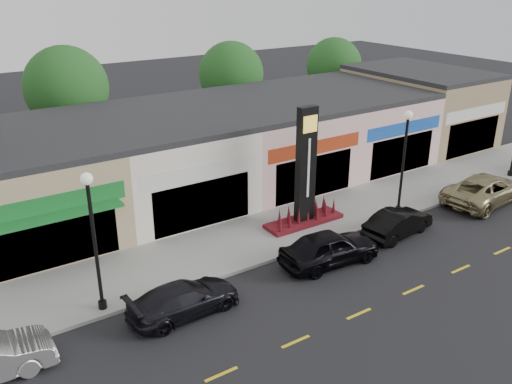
{
  "coord_description": "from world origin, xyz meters",
  "views": [
    {
      "loc": [
        -12.7,
        -15.17,
        12.03
      ],
      "look_at": [
        -0.04,
        4.0,
        2.59
      ],
      "focal_mm": 38.0,
      "sensor_mm": 36.0,
      "label": 1
    }
  ],
  "objects_px": {
    "pylon_sign": "(305,184)",
    "lamp_east_near": "(404,152)",
    "lamp_west_near": "(93,229)",
    "car_black_sedan": "(329,248)",
    "car_black_conv": "(398,223)",
    "car_gold_suv": "(485,189)",
    "car_dark_sedan": "(184,299)"
  },
  "relations": [
    {
      "from": "car_gold_suv",
      "to": "car_black_conv",
      "type": "bearing_deg",
      "value": 85.14
    },
    {
      "from": "pylon_sign",
      "to": "lamp_east_near",
      "type": "bearing_deg",
      "value": -18.75
    },
    {
      "from": "lamp_east_near",
      "to": "car_black_sedan",
      "type": "xyz_separation_m",
      "value": [
        -6.46,
        -1.95,
        -2.7
      ]
    },
    {
      "from": "car_gold_suv",
      "to": "pylon_sign",
      "type": "bearing_deg",
      "value": 66.26
    },
    {
      "from": "lamp_east_near",
      "to": "car_black_sedan",
      "type": "height_order",
      "value": "lamp_east_near"
    },
    {
      "from": "car_black_sedan",
      "to": "car_gold_suv",
      "type": "bearing_deg",
      "value": -83.25
    },
    {
      "from": "car_dark_sedan",
      "to": "lamp_west_near",
      "type": "bearing_deg",
      "value": 50.99
    },
    {
      "from": "lamp_west_near",
      "to": "car_gold_suv",
      "type": "relative_size",
      "value": 0.97
    },
    {
      "from": "car_dark_sedan",
      "to": "car_black_sedan",
      "type": "relative_size",
      "value": 0.96
    },
    {
      "from": "car_black_conv",
      "to": "car_gold_suv",
      "type": "xyz_separation_m",
      "value": [
        7.06,
        0.19,
        0.12
      ]
    },
    {
      "from": "lamp_east_near",
      "to": "lamp_west_near",
      "type": "bearing_deg",
      "value": 180.0
    },
    {
      "from": "car_dark_sedan",
      "to": "car_gold_suv",
      "type": "height_order",
      "value": "car_gold_suv"
    },
    {
      "from": "lamp_east_near",
      "to": "pylon_sign",
      "type": "relative_size",
      "value": 0.91
    },
    {
      "from": "pylon_sign",
      "to": "car_dark_sedan",
      "type": "height_order",
      "value": "pylon_sign"
    },
    {
      "from": "pylon_sign",
      "to": "car_dark_sedan",
      "type": "bearing_deg",
      "value": -157.33
    },
    {
      "from": "car_black_conv",
      "to": "car_black_sedan",
      "type": "bearing_deg",
      "value": 85.98
    },
    {
      "from": "car_black_sedan",
      "to": "lamp_east_near",
      "type": "bearing_deg",
      "value": -68.71
    },
    {
      "from": "lamp_west_near",
      "to": "car_black_sedan",
      "type": "relative_size",
      "value": 1.19
    },
    {
      "from": "lamp_west_near",
      "to": "pylon_sign",
      "type": "height_order",
      "value": "pylon_sign"
    },
    {
      "from": "lamp_east_near",
      "to": "car_black_conv",
      "type": "xyz_separation_m",
      "value": [
        -1.87,
        -1.68,
        -2.82
      ]
    },
    {
      "from": "car_black_sedan",
      "to": "car_gold_suv",
      "type": "distance_m",
      "value": 11.66
    },
    {
      "from": "car_black_sedan",
      "to": "car_black_conv",
      "type": "bearing_deg",
      "value": -82.08
    },
    {
      "from": "car_black_sedan",
      "to": "car_black_conv",
      "type": "height_order",
      "value": "car_black_sedan"
    },
    {
      "from": "lamp_west_near",
      "to": "pylon_sign",
      "type": "xyz_separation_m",
      "value": [
        11.0,
        1.7,
        -1.2
      ]
    },
    {
      "from": "lamp_east_near",
      "to": "pylon_sign",
      "type": "xyz_separation_m",
      "value": [
        -5.0,
        1.7,
        -1.2
      ]
    },
    {
      "from": "pylon_sign",
      "to": "car_black_conv",
      "type": "xyz_separation_m",
      "value": [
        3.13,
        -3.37,
        -1.61
      ]
    },
    {
      "from": "lamp_east_near",
      "to": "car_gold_suv",
      "type": "xyz_separation_m",
      "value": [
        5.19,
        -1.49,
        -2.69
      ]
    },
    {
      "from": "car_black_conv",
      "to": "car_gold_suv",
      "type": "distance_m",
      "value": 7.06
    },
    {
      "from": "car_black_sedan",
      "to": "car_black_conv",
      "type": "relative_size",
      "value": 1.14
    },
    {
      "from": "car_black_sedan",
      "to": "car_dark_sedan",
      "type": "bearing_deg",
      "value": 93.6
    },
    {
      "from": "lamp_west_near",
      "to": "lamp_east_near",
      "type": "height_order",
      "value": "same"
    },
    {
      "from": "lamp_east_near",
      "to": "car_dark_sedan",
      "type": "bearing_deg",
      "value": -172.2
    }
  ]
}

